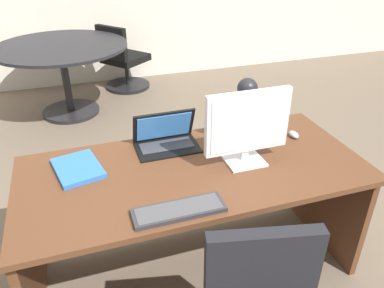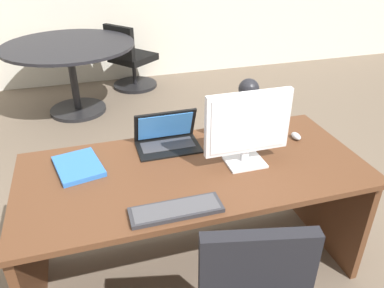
# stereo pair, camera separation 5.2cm
# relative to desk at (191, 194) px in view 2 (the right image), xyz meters

# --- Properties ---
(ground) EXTENTS (12.00, 12.00, 0.00)m
(ground) POSITION_rel_desk_xyz_m (0.00, 1.45, -0.51)
(ground) COLOR #6B5B4C
(desk) EXTENTS (1.79, 0.82, 0.72)m
(desk) POSITION_rel_desk_xyz_m (0.00, 0.00, 0.00)
(desk) COLOR #56331E
(desk) RESTS_ON ground
(monitor) EXTENTS (0.45, 0.16, 0.40)m
(monitor) POSITION_rel_desk_xyz_m (0.27, -0.09, 0.43)
(monitor) COLOR silver
(monitor) RESTS_ON desk
(laptop) EXTENTS (0.35, 0.23, 0.21)m
(laptop) POSITION_rel_desk_xyz_m (-0.08, 0.22, 0.28)
(laptop) COLOR black
(laptop) RESTS_ON desk
(keyboard) EXTENTS (0.41, 0.13, 0.02)m
(keyboard) POSITION_rel_desk_xyz_m (-0.18, -0.37, 0.22)
(keyboard) COLOR #2D2D33
(keyboard) RESTS_ON desk
(mouse) EXTENTS (0.05, 0.08, 0.04)m
(mouse) POSITION_rel_desk_xyz_m (0.67, 0.07, 0.23)
(mouse) COLOR #B7BABF
(mouse) RESTS_ON desk
(desk_lamp) EXTENTS (0.12, 0.14, 0.40)m
(desk_lamp) POSITION_rel_desk_xyz_m (0.34, 0.08, 0.51)
(desk_lamp) COLOR black
(desk_lamp) RESTS_ON desk
(book) EXTENTS (0.27, 0.32, 0.03)m
(book) POSITION_rel_desk_xyz_m (-0.58, 0.11, 0.22)
(book) COLOR blue
(book) RESTS_ON desk
(meeting_table) EXTENTS (1.36, 1.36, 0.76)m
(meeting_table) POSITION_rel_desk_xyz_m (-0.60, 2.49, 0.07)
(meeting_table) COLOR black
(meeting_table) RESTS_ON ground
(meeting_chair_near) EXTENTS (0.65, 0.65, 0.81)m
(meeting_chair_near) POSITION_rel_desk_xyz_m (0.10, 3.05, -0.18)
(meeting_chair_near) COLOR black
(meeting_chair_near) RESTS_ON ground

